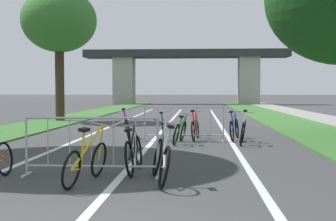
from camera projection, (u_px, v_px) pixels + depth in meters
grass_verge_left at (82, 116)px, 26.46m from camera, size 2.64×54.73×0.05m
grass_verge_right at (271, 116)px, 25.71m from camera, size 2.64×54.73×0.05m
sidewalk_path_right at (313, 116)px, 25.55m from camera, size 2.10×54.73×0.08m
lane_stripe_center at (167, 125)px, 19.55m from camera, size 0.14×31.66×0.01m
lane_stripe_right_lane at (220, 125)px, 19.39m from camera, size 0.14×31.66×0.01m
lane_stripe_left_lane at (115, 125)px, 19.70m from camera, size 0.14×31.66×0.01m
overpass_bridge at (186, 67)px, 48.67m from camera, size 22.09×3.07×5.89m
tree_left_cypress_far at (59, 21)px, 21.67m from camera, size 3.64×3.64×6.47m
crowd_barrier_nearest at (91, 147)px, 7.86m from camera, size 2.40×0.48×1.05m
crowd_barrier_second at (184, 124)px, 13.25m from camera, size 2.41×0.53×1.05m
bicycle_green_0 at (180, 131)px, 12.76m from camera, size 0.61×1.69×0.86m
bicycle_white_1 at (243, 131)px, 12.63m from camera, size 0.56×1.66×0.98m
bicycle_red_2 at (195, 128)px, 13.70m from camera, size 0.49×1.61×0.93m
bicycle_silver_4 at (161, 159)px, 7.34m from camera, size 0.51×1.78×1.01m
bicycle_purple_5 at (127, 127)px, 13.79m from camera, size 0.59×1.73×0.98m
bicycle_teal_6 at (163, 127)px, 13.88m from camera, size 0.49×1.64×0.87m
bicycle_yellow_7 at (86, 161)px, 7.27m from camera, size 0.60×1.69×0.97m
bicycle_black_8 at (134, 153)px, 8.22m from camera, size 0.48×1.61×0.89m
bicycle_blue_9 at (234, 128)px, 13.75m from camera, size 0.56×1.70×0.90m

